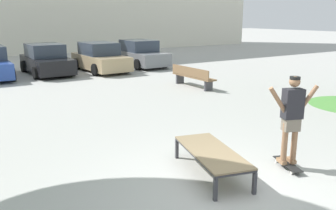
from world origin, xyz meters
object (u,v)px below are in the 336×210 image
Objects in this scene: skater at (292,114)px; car_black at (46,60)px; skateboard at (287,164)px; park_bench at (192,76)px; car_tan at (100,58)px; car_grey at (140,54)px; skate_box at (212,153)px.

skater is 14.23m from car_black.
skateboard is at bearing -110.29° from skater.
skateboard is at bearing -112.93° from park_bench.
skateboard is 0.19× the size of car_tan.
skater reaches higher than car_grey.
car_black is 1.00× the size of car_tan.
skater reaches higher than car_black.
car_black reaches higher than skate_box.
skate_box is 1.20× the size of skater.
park_bench reaches higher than skateboard.
skater is 14.88m from car_grey.
skateboard is 8.16m from park_bench.
skater is 0.40× the size of car_black.
car_black is at bearing 94.20° from skater.
car_black is 1.00× the size of car_grey.
park_bench reaches higher than skate_box.
park_bench is at bearing -99.37° from car_grey.
skater is 13.79m from car_tan.
skateboard is (1.42, -0.57, -0.34)m from skate_box.
skateboard is 14.89m from car_grey.
skateboard is 13.80m from car_tan.
car_grey is (5.71, 13.68, 0.28)m from skate_box.
skate_box is 1.66m from skater.
skater is 0.40× the size of car_tan.
skateboard is at bearing -96.76° from car_tan.
skate_box is 13.47m from car_tan.
car_tan is at bearing 76.94° from skate_box.
car_grey reaches higher than skate_box.
skate_box is 0.48× the size of car_grey.
car_tan is (1.62, 13.68, -0.38)m from skater.
car_grey is (5.33, 0.06, 0.00)m from car_black.
car_black is at bearing 88.41° from skate_box.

